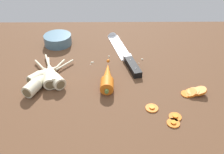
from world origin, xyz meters
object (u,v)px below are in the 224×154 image
(chefs_knife, at_px, (122,51))
(parsnip_back, at_px, (40,80))
(whole_carrot, at_px, (107,77))
(carrot_slice_stray_mid, at_px, (173,123))
(parsnip_mid_left, at_px, (49,75))
(parsnip_front, at_px, (52,76))
(carrot_slice_stray_far, at_px, (175,116))
(parsnip_mid_right, at_px, (45,74))
(carrot_slice_stray_near, at_px, (152,108))
(carrot_slice_stack, at_px, (194,92))
(prep_bowl, at_px, (58,39))
(parsnip_outer, at_px, (51,73))

(chefs_knife, bearing_deg, parsnip_back, -142.71)
(whole_carrot, xyz_separation_m, carrot_slice_stray_mid, (0.18, -0.19, -0.02))
(chefs_knife, height_order, parsnip_mid_left, parsnip_mid_left)
(parsnip_mid_left, bearing_deg, parsnip_front, -31.26)
(carrot_slice_stray_mid, relative_size, carrot_slice_stray_far, 1.01)
(chefs_knife, bearing_deg, parsnip_mid_left, -144.69)
(parsnip_front, xyz_separation_m, parsnip_mid_right, (-0.02, 0.01, 0.00))
(chefs_knife, xyz_separation_m, parsnip_mid_right, (-0.26, -0.17, 0.01))
(parsnip_mid_left, height_order, carrot_slice_stray_mid, parsnip_mid_left)
(whole_carrot, distance_m, carrot_slice_stray_near, 0.18)
(parsnip_back, distance_m, carrot_slice_stray_near, 0.36)
(parsnip_mid_right, bearing_deg, carrot_slice_stack, -10.28)
(carrot_slice_stray_far, height_order, prep_bowl, prep_bowl)
(parsnip_mid_right, xyz_separation_m, carrot_slice_stack, (0.47, -0.09, -0.01))
(carrot_slice_stack, distance_m, carrot_slice_stray_near, 0.15)
(parsnip_front, xyz_separation_m, parsnip_outer, (-0.00, 0.02, -0.00))
(whole_carrot, relative_size, parsnip_back, 0.87)
(chefs_knife, relative_size, carrot_slice_stray_near, 9.32)
(parsnip_mid_left, bearing_deg, chefs_knife, 35.31)
(parsnip_mid_left, bearing_deg, carrot_slice_stack, -9.92)
(parsnip_mid_right, height_order, carrot_slice_stray_mid, parsnip_mid_right)
(whole_carrot, height_order, parsnip_mid_left, whole_carrot)
(parsnip_mid_right, relative_size, carrot_slice_stack, 2.05)
(parsnip_mid_left, distance_m, prep_bowl, 0.25)
(parsnip_mid_right, bearing_deg, parsnip_front, -25.08)
(whole_carrot, distance_m, prep_bowl, 0.33)
(parsnip_mid_left, xyz_separation_m, prep_bowl, (-0.01, 0.24, 0.00))
(carrot_slice_stray_mid, bearing_deg, carrot_slice_stray_near, 130.10)
(carrot_slice_stray_far, distance_m, prep_bowl, 0.58)
(chefs_knife, bearing_deg, parsnip_outer, -145.80)
(whole_carrot, distance_m, carrot_slice_stray_mid, 0.26)
(parsnip_outer, distance_m, carrot_slice_stack, 0.46)
(prep_bowl, bearing_deg, parsnip_outer, -86.20)
(parsnip_mid_right, bearing_deg, chefs_knife, 32.94)
(parsnip_mid_left, xyz_separation_m, carrot_slice_stack, (0.46, -0.08, -0.01))
(parsnip_outer, relative_size, carrot_slice_stray_near, 5.39)
(chefs_knife, relative_size, parsnip_mid_right, 2.17)
(parsnip_front, height_order, prep_bowl, same)
(parsnip_front, bearing_deg, parsnip_outer, 106.15)
(carrot_slice_stray_far, bearing_deg, whole_carrot, 139.39)
(parsnip_mid_left, bearing_deg, carrot_slice_stray_mid, -28.78)
(parsnip_mid_right, xyz_separation_m, carrot_slice_stray_near, (0.33, -0.15, -0.02))
(parsnip_back, xyz_separation_m, parsnip_outer, (0.03, 0.04, 0.00))
(whole_carrot, distance_m, parsnip_back, 0.21)
(parsnip_mid_left, xyz_separation_m, parsnip_outer, (0.00, 0.01, -0.00))
(parsnip_mid_left, bearing_deg, parsnip_outer, 67.12)
(parsnip_mid_right, xyz_separation_m, parsnip_outer, (0.02, 0.00, -0.00))
(carrot_slice_stack, xyz_separation_m, carrot_slice_stray_near, (-0.14, -0.06, -0.00))
(parsnip_outer, bearing_deg, chefs_knife, 34.20)
(parsnip_back, relative_size, prep_bowl, 1.90)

